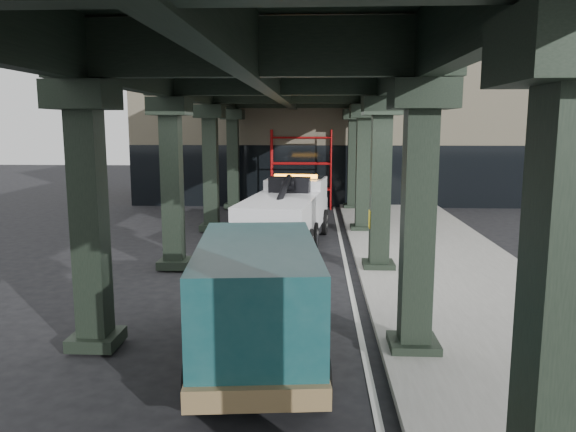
# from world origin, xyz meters

# --- Properties ---
(ground) EXTENTS (90.00, 90.00, 0.00)m
(ground) POSITION_xyz_m (0.00, 0.00, 0.00)
(ground) COLOR black
(ground) RESTS_ON ground
(sidewalk) EXTENTS (5.00, 40.00, 0.15)m
(sidewalk) POSITION_xyz_m (4.50, 2.00, 0.07)
(sidewalk) COLOR gray
(sidewalk) RESTS_ON ground
(lane_stripe) EXTENTS (0.12, 38.00, 0.01)m
(lane_stripe) POSITION_xyz_m (1.70, 2.00, 0.01)
(lane_stripe) COLOR silver
(lane_stripe) RESTS_ON ground
(viaduct) EXTENTS (7.40, 32.00, 6.40)m
(viaduct) POSITION_xyz_m (-0.40, 2.00, 5.46)
(viaduct) COLOR black
(viaduct) RESTS_ON ground
(building) EXTENTS (22.00, 10.00, 8.00)m
(building) POSITION_xyz_m (2.00, 20.00, 4.00)
(building) COLOR #C6B793
(building) RESTS_ON ground
(scaffolding) EXTENTS (3.08, 0.88, 4.00)m
(scaffolding) POSITION_xyz_m (0.00, 14.64, 2.11)
(scaffolding) COLOR #AC0D0E
(scaffolding) RESTS_ON ground
(tow_truck) EXTENTS (3.03, 7.82, 2.50)m
(tow_truck) POSITION_xyz_m (-0.22, 5.58, 1.22)
(tow_truck) COLOR black
(tow_truck) RESTS_ON ground
(towed_van) EXTENTS (2.65, 5.65, 2.22)m
(towed_van) POSITION_xyz_m (-0.26, -4.36, 1.19)
(towed_van) COLOR #134246
(towed_van) RESTS_ON ground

